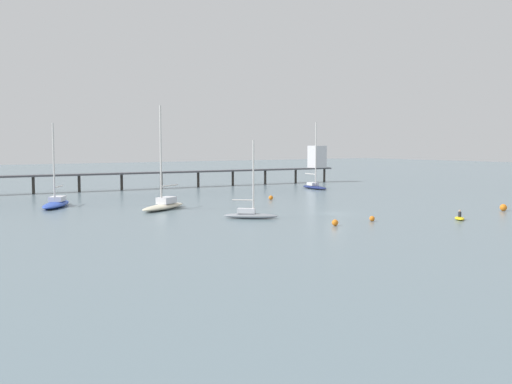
{
  "coord_description": "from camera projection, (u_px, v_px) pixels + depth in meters",
  "views": [
    {
      "loc": [
        -48.85,
        -55.15,
        8.65
      ],
      "look_at": [
        0.0,
        17.5,
        1.5
      ],
      "focal_mm": 42.14,
      "sensor_mm": 36.0,
      "label": 1
    }
  ],
  "objects": [
    {
      "name": "mooring_buoy_far",
      "position": [
        271.0,
        198.0,
        91.42
      ],
      "size": [
        0.68,
        0.68,
        0.68
      ],
      "primitive_type": "sphere",
      "color": "orange",
      "rests_on": "ground_plane"
    },
    {
      "name": "mooring_buoy_inner",
      "position": [
        372.0,
        219.0,
        66.46
      ],
      "size": [
        0.6,
        0.6,
        0.6
      ],
      "primitive_type": "sphere",
      "color": "orange",
      "rests_on": "ground_plane"
    },
    {
      "name": "dinghy_yellow",
      "position": [
        460.0,
        218.0,
        67.65
      ],
      "size": [
        2.23,
        2.3,
        1.14
      ],
      "color": "yellow",
      "rests_on": "ground_plane"
    },
    {
      "name": "ground_plane",
      "position": [
        336.0,
        214.0,
        73.49
      ],
      "size": [
        400.0,
        400.0,
        0.0
      ],
      "primitive_type": "plane",
      "color": "slate"
    },
    {
      "name": "mooring_buoy_mid",
      "position": [
        335.0,
        223.0,
        62.73
      ],
      "size": [
        0.68,
        0.68,
        0.68
      ],
      "primitive_type": "sphere",
      "color": "orange",
      "rests_on": "ground_plane"
    },
    {
      "name": "sailboat_gray",
      "position": [
        250.0,
        213.0,
        68.78
      ],
      "size": [
        5.68,
        5.18,
        8.99
      ],
      "color": "gray",
      "rests_on": "ground_plane"
    },
    {
      "name": "sailboat_blue",
      "position": [
        56.0,
        202.0,
        81.24
      ],
      "size": [
        7.02,
        9.51,
        11.33
      ],
      "color": "#2D4CB7",
      "rests_on": "ground_plane"
    },
    {
      "name": "sailboat_navy",
      "position": [
        314.0,
        185.0,
        113.64
      ],
      "size": [
        3.41,
        8.21,
        12.54
      ],
      "color": "navy",
      "rests_on": "ground_plane"
    },
    {
      "name": "pier",
      "position": [
        228.0,
        166.0,
        121.92
      ],
      "size": [
        79.85,
        7.23,
        8.07
      ],
      "color": "#4C4C51",
      "rests_on": "ground_plane"
    },
    {
      "name": "sailboat_cream",
      "position": [
        164.0,
        204.0,
        78.24
      ],
      "size": [
        9.13,
        7.18,
        13.45
      ],
      "color": "beige",
      "rests_on": "ground_plane"
    },
    {
      "name": "mooring_buoy_outer",
      "position": [
        503.0,
        208.0,
        76.49
      ],
      "size": [
        0.89,
        0.89,
        0.89
      ],
      "primitive_type": "sphere",
      "color": "orange",
      "rests_on": "ground_plane"
    }
  ]
}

